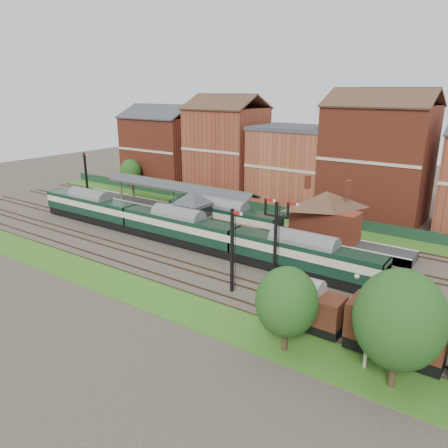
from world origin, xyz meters
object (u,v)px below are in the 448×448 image
Objects in this scene: platform_railcar at (223,217)px; signal_box at (193,212)px; goods_van_a at (309,307)px; semaphore_bracket at (276,236)px; dmu_train at (179,227)px.

signal_box is at bearing -126.55° from platform_railcar.
signal_box is 1.12× the size of goods_van_a.
semaphore_bracket is 15.69m from platform_railcar.
signal_box reaches higher than dmu_train.
dmu_train is at bearing 157.02° from goods_van_a.
dmu_train is at bearing 170.29° from semaphore_bracket.
dmu_train is 23.05m from goods_van_a.
signal_box is 24.91m from goods_van_a.
goods_van_a is at bearing -44.51° from semaphore_bracket.
semaphore_bracket is 1.53× the size of goods_van_a.
goods_van_a is (6.61, -6.50, -2.77)m from semaphore_bracket.
semaphore_bracket reaches higher than signal_box.
goods_van_a is (19.24, -15.50, -0.36)m from platform_railcar.
signal_box is at bearing 97.53° from dmu_train.
dmu_train reaches higher than platform_railcar.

